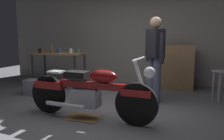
% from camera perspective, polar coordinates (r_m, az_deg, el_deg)
% --- Properties ---
extents(ground_plane, '(12.00, 12.00, 0.00)m').
position_cam_1_polar(ground_plane, '(3.88, -2.97, -11.01)').
color(ground_plane, slate).
extents(back_wall, '(8.00, 0.12, 3.10)m').
position_cam_1_polar(back_wall, '(6.35, 6.37, 10.70)').
color(back_wall, gray).
rests_on(back_wall, ground_plane).
extents(workbench, '(1.30, 0.64, 0.90)m').
position_cam_1_polar(workbench, '(5.79, -13.41, 3.20)').
color(workbench, '#99724C').
rests_on(workbench, ground_plane).
extents(motorcycle, '(2.19, 0.60, 1.00)m').
position_cam_1_polar(motorcycle, '(3.55, -5.69, -5.34)').
color(motorcycle, black).
rests_on(motorcycle, ground_plane).
extents(person_standing, '(0.41, 0.46, 1.67)m').
position_cam_1_polar(person_standing, '(4.50, 10.78, 3.61)').
color(person_standing, slate).
rests_on(person_standing, ground_plane).
extents(shop_stool, '(0.32, 0.32, 0.64)m').
position_cam_1_polar(shop_stool, '(4.88, 25.60, -1.76)').
color(shop_stool, '#B2B2B7').
rests_on(shop_stool, ground_plane).
extents(wooden_dresser, '(0.80, 0.47, 1.10)m').
position_cam_1_polar(wooden_dresser, '(5.76, 16.10, 0.69)').
color(wooden_dresser, '#99724C').
rests_on(wooden_dresser, ground_plane).
extents(drip_tray, '(0.56, 0.40, 0.01)m').
position_cam_1_polar(drip_tray, '(3.73, -7.47, -11.78)').
color(drip_tray, olive).
rests_on(drip_tray, ground_plane).
extents(storage_bin, '(0.44, 0.32, 0.34)m').
position_cam_1_polar(storage_bin, '(5.36, -18.80, -4.12)').
color(storage_bin, gray).
rests_on(storage_bin, ground_plane).
extents(mug_white_ceramic, '(0.11, 0.07, 0.11)m').
position_cam_1_polar(mug_white_ceramic, '(5.48, -10.39, 4.79)').
color(mug_white_ceramic, white).
rests_on(mug_white_ceramic, workbench).
extents(mug_green_speckled, '(0.12, 0.08, 0.10)m').
position_cam_1_polar(mug_green_speckled, '(5.55, -8.54, 4.79)').
color(mug_green_speckled, '#3D7F4C').
rests_on(mug_green_speckled, workbench).
extents(mug_black_matte, '(0.12, 0.09, 0.11)m').
position_cam_1_polar(mug_black_matte, '(5.81, -17.80, 4.70)').
color(mug_black_matte, black).
rests_on(mug_black_matte, workbench).
extents(mug_yellow_tall, '(0.12, 0.08, 0.09)m').
position_cam_1_polar(mug_yellow_tall, '(5.88, -13.27, 4.83)').
color(mug_yellow_tall, yellow).
rests_on(mug_yellow_tall, workbench).
extents(mug_orange_travel, '(0.12, 0.09, 0.09)m').
position_cam_1_polar(mug_orange_travel, '(6.05, -17.37, 4.76)').
color(mug_orange_travel, orange).
rests_on(mug_orange_travel, workbench).
extents(mug_blue_enamel, '(0.12, 0.08, 0.10)m').
position_cam_1_polar(mug_blue_enamel, '(5.72, -13.40, 4.78)').
color(mug_blue_enamel, '#2D51AD').
rests_on(mug_blue_enamel, workbench).
extents(bottle, '(0.06, 0.06, 0.24)m').
position_cam_1_polar(bottle, '(5.86, -14.91, 5.26)').
color(bottle, olive).
rests_on(bottle, workbench).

